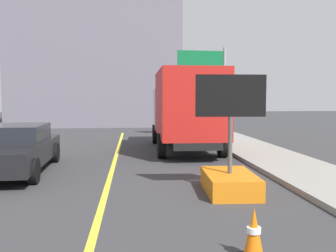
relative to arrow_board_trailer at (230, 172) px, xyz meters
name	(u,v)px	position (x,y,z in m)	size (l,w,h in m)	color
arrow_board_trailer	(230,172)	(0.00, 0.00, 0.00)	(1.60, 1.85, 2.70)	orange
box_truck	(186,108)	(-0.03, 6.73, 1.28)	(2.61, 6.81, 3.23)	black
pickup_car	(13,148)	(-5.71, 2.89, 0.22)	(2.22, 4.85, 1.38)	black
highway_guide_sign	(211,76)	(2.17, 11.93, 2.94)	(2.79, 0.31, 5.00)	gray
far_building_block	(98,61)	(-4.99, 22.07, 4.72)	(12.91, 7.12, 10.40)	slate
traffic_cone_mid_lane	(254,234)	(-0.60, -3.39, -0.13)	(0.36, 0.36, 0.71)	black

